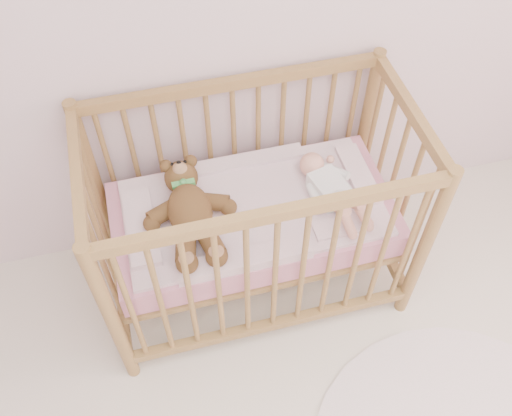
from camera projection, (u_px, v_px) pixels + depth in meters
name	position (u px, v px, depth m)	size (l,w,h in m)	color
crib	(253.00, 216.00, 2.50)	(1.36, 0.76, 1.00)	olive
mattress	(253.00, 218.00, 2.51)	(1.22, 0.62, 0.13)	pink
blanket	(253.00, 208.00, 2.45)	(1.10, 0.58, 0.06)	#CF8E9D
baby	(330.00, 185.00, 2.44)	(0.24, 0.49, 0.12)	white
teddy_bear	(190.00, 212.00, 2.33)	(0.41, 0.58, 0.16)	brown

